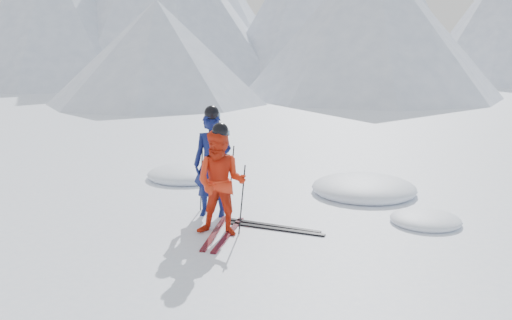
% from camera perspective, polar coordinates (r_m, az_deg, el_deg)
% --- Properties ---
extents(ground, '(160.00, 160.00, 0.00)m').
position_cam_1_polar(ground, '(8.63, 9.38, -8.63)').
color(ground, white).
rests_on(ground, ground).
extents(skier_blue, '(0.76, 0.58, 1.88)m').
position_cam_1_polar(skier_blue, '(9.66, -4.60, -0.47)').
color(skier_blue, '#0C154D').
rests_on(skier_blue, ground).
extents(skier_red, '(0.94, 0.79, 1.72)m').
position_cam_1_polar(skier_red, '(8.66, -3.71, -2.42)').
color(skier_red, red).
rests_on(skier_red, ground).
extents(pole_blue_left, '(0.12, 0.09, 1.25)m').
position_cam_1_polar(pole_blue_left, '(9.99, -5.76, -1.92)').
color(pole_blue_left, black).
rests_on(pole_blue_left, ground).
extents(pole_blue_right, '(0.12, 0.07, 1.25)m').
position_cam_1_polar(pole_blue_right, '(9.85, -2.63, -2.07)').
color(pole_blue_right, black).
rests_on(pole_blue_right, ground).
extents(pole_red_left, '(0.12, 0.09, 1.15)m').
position_cam_1_polar(pole_red_left, '(9.08, -4.76, -3.65)').
color(pole_red_left, black).
rests_on(pole_red_left, ground).
extents(pole_red_right, '(0.12, 0.08, 1.15)m').
position_cam_1_polar(pole_red_right, '(8.76, -1.49, -4.20)').
color(pole_red_right, black).
rests_on(pole_red_right, ground).
extents(ski_worn_left, '(0.45, 1.68, 0.03)m').
position_cam_1_polar(ski_worn_left, '(8.96, -4.34, -7.62)').
color(ski_worn_left, black).
rests_on(ski_worn_left, ground).
extents(ski_worn_right, '(0.33, 1.70, 0.03)m').
position_cam_1_polar(ski_worn_right, '(8.86, -2.92, -7.81)').
color(ski_worn_right, black).
rests_on(ski_worn_right, ground).
extents(ski_loose_a, '(1.70, 0.19, 0.03)m').
position_cam_1_polar(ski_loose_a, '(9.27, 1.77, -6.91)').
color(ski_loose_a, black).
rests_on(ski_loose_a, ground).
extents(ski_loose_b, '(1.70, 0.14, 0.03)m').
position_cam_1_polar(ski_loose_b, '(9.10, 2.06, -7.26)').
color(ski_loose_b, black).
rests_on(ski_loose_b, ground).
extents(snow_lumps, '(9.03, 6.11, 0.48)m').
position_cam_1_polar(snow_lumps, '(11.36, 5.63, -3.52)').
color(snow_lumps, white).
rests_on(snow_lumps, ground).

